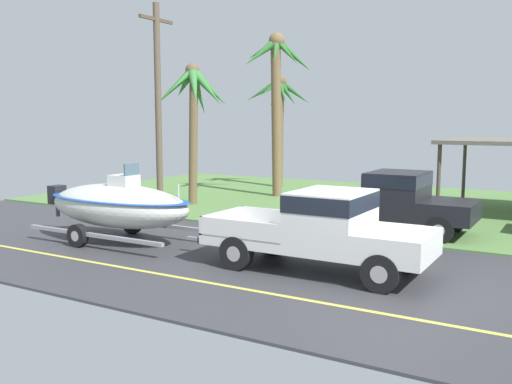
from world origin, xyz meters
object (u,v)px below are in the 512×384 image
at_px(boat_on_trailer, 118,205).
at_px(palm_tree_mid, 276,82).
at_px(parked_pickup_background, 396,199).
at_px(palm_tree_near_right, 279,106).
at_px(palm_tree_far_right, 195,99).
at_px(utility_pole, 158,105).
at_px(pickup_truck_towing, 330,228).

distance_m(boat_on_trailer, palm_tree_mid, 11.36).
bearing_deg(parked_pickup_background, boat_on_trailer, -141.14).
relative_size(palm_tree_near_right, palm_tree_far_right, 1.01).
xyz_separation_m(palm_tree_near_right, palm_tree_far_right, (-0.06, -7.15, 0.16)).
bearing_deg(palm_tree_far_right, palm_tree_mid, 65.22).
height_order(parked_pickup_background, utility_pole, utility_pole).
distance_m(parked_pickup_background, utility_pole, 9.47).
xyz_separation_m(boat_on_trailer, palm_tree_far_right, (-2.31, 6.84, 3.28)).
bearing_deg(pickup_truck_towing, boat_on_trailer, -180.00).
height_order(parked_pickup_background, palm_tree_far_right, palm_tree_far_right).
distance_m(pickup_truck_towing, palm_tree_far_right, 11.66).
bearing_deg(palm_tree_mid, parked_pickup_background, -36.99).
height_order(palm_tree_mid, utility_pole, utility_pole).
xyz_separation_m(palm_tree_mid, utility_pole, (-1.89, -5.81, -1.12)).
xyz_separation_m(parked_pickup_background, palm_tree_mid, (-7.09, 5.34, 4.09)).
bearing_deg(pickup_truck_towing, parked_pickup_background, 90.24).
relative_size(parked_pickup_background, palm_tree_mid, 0.77).
height_order(boat_on_trailer, palm_tree_near_right, palm_tree_near_right).
xyz_separation_m(parked_pickup_background, palm_tree_near_right, (-8.76, 8.75, 3.13)).
height_order(pickup_truck_towing, palm_tree_far_right, palm_tree_far_right).
bearing_deg(palm_tree_near_right, utility_pole, -91.34).
height_order(boat_on_trailer, utility_pole, utility_pole).
height_order(palm_tree_near_right, utility_pole, utility_pole).
relative_size(parked_pickup_background, palm_tree_far_right, 0.97).
distance_m(palm_tree_near_right, palm_tree_far_right, 7.15).
distance_m(parked_pickup_background, palm_tree_near_right, 12.77).
distance_m(pickup_truck_towing, palm_tree_mid, 13.40).
bearing_deg(pickup_truck_towing, palm_tree_far_right, 142.27).
xyz_separation_m(pickup_truck_towing, boat_on_trailer, (-6.53, -0.00, 0.02)).
xyz_separation_m(boat_on_trailer, palm_tree_mid, (-0.58, 10.59, 4.09)).
bearing_deg(palm_tree_near_right, pickup_truck_towing, -57.88).
xyz_separation_m(pickup_truck_towing, palm_tree_near_right, (-8.79, 13.99, 3.14)).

